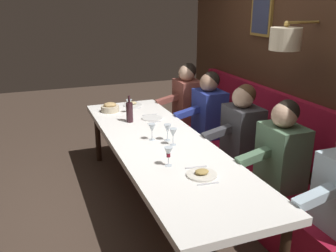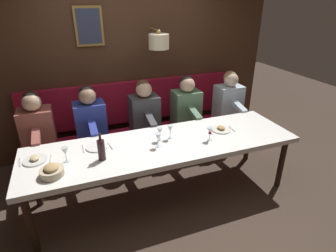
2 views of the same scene
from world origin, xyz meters
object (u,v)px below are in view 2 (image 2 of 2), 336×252
(diner_middle, at_px, (144,110))
(wine_glass_4, at_px, (170,129))
(dining_table, at_px, (164,147))
(diner_farthest, at_px, (37,124))
(bread_bowl, at_px, (52,171))
(wine_glass_1, at_px, (158,137))
(diner_far, at_px, (90,117))
(wine_glass_3, at_px, (210,131))
(diner_near, at_px, (186,104))
(wine_glass_2, at_px, (65,151))
(wine_glass_0, at_px, (160,131))
(wine_bottle, at_px, (101,150))
(diner_nearest, at_px, (229,98))

(diner_middle, bearing_deg, wine_glass_4, -174.16)
(dining_table, bearing_deg, diner_farthest, 57.25)
(wine_glass_4, distance_m, bread_bowl, 1.34)
(wine_glass_1, bearing_deg, diner_farthest, 53.81)
(diner_far, bearing_deg, wine_glass_1, -146.04)
(wine_glass_3, bearing_deg, diner_near, -8.68)
(wine_glass_4, bearing_deg, wine_glass_2, 95.08)
(dining_table, distance_m, diner_near, 1.12)
(diner_farthest, distance_m, wine_glass_3, 2.14)
(wine_glass_1, xyz_separation_m, wine_glass_3, (-0.06, -0.61, -0.00))
(diner_farthest, xyz_separation_m, wine_glass_3, (-1.00, -1.89, 0.04))
(wine_glass_2, bearing_deg, diner_near, -62.54)
(dining_table, distance_m, wine_glass_0, 0.19)
(wine_glass_0, xyz_separation_m, wine_glass_2, (-0.10, 1.04, 0.00))
(wine_glass_4, bearing_deg, diner_near, -35.35)
(wine_glass_1, distance_m, wine_bottle, 0.63)
(diner_middle, height_order, bread_bowl, diner_middle)
(diner_farthest, bearing_deg, diner_middle, -90.00)
(diner_middle, relative_size, wine_glass_3, 4.82)
(diner_near, relative_size, diner_far, 1.00)
(wine_glass_0, relative_size, wine_glass_2, 1.00)
(wine_glass_1, xyz_separation_m, wine_glass_2, (0.04, 0.97, 0.00))
(diner_near, distance_m, wine_glass_2, 1.95)
(diner_far, relative_size, bread_bowl, 3.60)
(diner_far, relative_size, wine_glass_4, 4.82)
(diner_near, height_order, diner_farthest, same)
(diner_far, relative_size, diner_farthest, 1.00)
(wine_glass_1, xyz_separation_m, wine_bottle, (-0.05, 0.62, -0.00))
(dining_table, xyz_separation_m, wine_glass_0, (0.08, 0.02, 0.17))
(dining_table, relative_size, diner_farthest, 3.93)
(wine_bottle, bearing_deg, diner_middle, -36.79)
(diner_near, relative_size, wine_glass_2, 4.82)
(diner_near, bearing_deg, wine_glass_3, 171.32)
(bread_bowl, bearing_deg, diner_nearest, -66.92)
(diner_nearest, distance_m, diner_middle, 1.38)
(dining_table, height_order, diner_near, diner_near)
(diner_near, bearing_deg, diner_far, 90.00)
(diner_middle, xyz_separation_m, wine_bottle, (-0.99, 0.74, 0.04))
(diner_far, bearing_deg, diner_near, -90.00)
(wine_glass_1, bearing_deg, wine_glass_2, 87.80)
(wine_bottle, bearing_deg, diner_near, -54.49)
(wine_glass_0, bearing_deg, wine_glass_2, 95.38)
(diner_far, xyz_separation_m, wine_glass_1, (-0.94, -0.63, 0.04))
(diner_farthest, relative_size, wine_glass_4, 4.82)
(wine_glass_2, bearing_deg, wine_glass_4, -84.92)
(wine_glass_3, bearing_deg, wine_glass_0, 69.81)
(wine_glass_4, xyz_separation_m, bread_bowl, (-0.31, 1.30, -0.07))
(diner_farthest, bearing_deg, wine_glass_4, -118.31)
(diner_nearest, xyz_separation_m, wine_glass_1, (-0.94, 1.49, 0.04))
(wine_glass_0, distance_m, wine_glass_3, 0.58)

